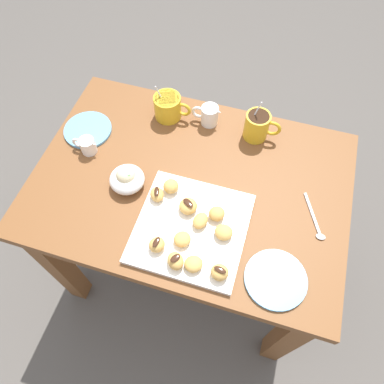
% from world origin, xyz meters
% --- Properties ---
extents(ground_plane, '(8.00, 8.00, 0.00)m').
position_xyz_m(ground_plane, '(0.00, 0.00, 0.00)').
color(ground_plane, '#514C47').
extents(dining_table, '(1.01, 0.70, 0.72)m').
position_xyz_m(dining_table, '(0.00, 0.00, 0.58)').
color(dining_table, brown).
rests_on(dining_table, ground_plane).
extents(pastry_plate_square, '(0.32, 0.32, 0.02)m').
position_xyz_m(pastry_plate_square, '(0.05, -0.16, 0.72)').
color(pastry_plate_square, white).
rests_on(pastry_plate_square, dining_table).
extents(coffee_mug_mustard_left, '(0.13, 0.10, 0.13)m').
position_xyz_m(coffee_mug_mustard_left, '(-0.16, 0.25, 0.76)').
color(coffee_mug_mustard_left, gold).
rests_on(coffee_mug_mustard_left, dining_table).
extents(coffee_mug_mustard_right, '(0.12, 0.08, 0.15)m').
position_xyz_m(coffee_mug_mustard_right, '(0.16, 0.25, 0.77)').
color(coffee_mug_mustard_right, gold).
rests_on(coffee_mug_mustard_right, dining_table).
extents(cream_pitcher_white, '(0.10, 0.06, 0.07)m').
position_xyz_m(cream_pitcher_white, '(-0.01, 0.26, 0.76)').
color(cream_pitcher_white, white).
rests_on(cream_pitcher_white, dining_table).
extents(ice_cream_bowl, '(0.11, 0.11, 0.08)m').
position_xyz_m(ice_cream_bowl, '(-0.18, -0.07, 0.75)').
color(ice_cream_bowl, white).
rests_on(ice_cream_bowl, dining_table).
extents(chocolate_sauce_pitcher, '(0.09, 0.05, 0.06)m').
position_xyz_m(chocolate_sauce_pitcher, '(-0.36, 0.02, 0.75)').
color(chocolate_sauce_pitcher, white).
rests_on(chocolate_sauce_pitcher, dining_table).
extents(saucer_sky_left, '(0.17, 0.17, 0.01)m').
position_xyz_m(saucer_sky_left, '(0.32, -0.24, 0.72)').
color(saucer_sky_left, '#66A8DB').
rests_on(saucer_sky_left, dining_table).
extents(saucer_sky_right, '(0.17, 0.17, 0.01)m').
position_xyz_m(saucer_sky_right, '(-0.40, 0.10, 0.72)').
color(saucer_sky_right, '#66A8DB').
rests_on(saucer_sky_right, dining_table).
extents(loose_spoon_near_saucer, '(0.08, 0.15, 0.01)m').
position_xyz_m(loose_spoon_near_saucer, '(0.40, -0.03, 0.72)').
color(loose_spoon_near_saucer, silver).
rests_on(loose_spoon_near_saucer, dining_table).
extents(beignet_0, '(0.07, 0.07, 0.03)m').
position_xyz_m(beignet_0, '(0.09, -0.27, 0.75)').
color(beignet_0, '#DBA351').
rests_on(beignet_0, pastry_plate_square).
extents(beignet_1, '(0.05, 0.06, 0.03)m').
position_xyz_m(beignet_1, '(0.07, -0.14, 0.75)').
color(beignet_1, '#DBA351').
rests_on(beignet_1, pastry_plate_square).
extents(beignet_2, '(0.07, 0.07, 0.04)m').
position_xyz_m(beignet_2, '(0.03, -0.11, 0.75)').
color(beignet_2, '#DBA351').
rests_on(beignet_2, pastry_plate_square).
extents(chocolate_drizzle_2, '(0.04, 0.04, 0.00)m').
position_xyz_m(chocolate_drizzle_2, '(0.03, -0.11, 0.77)').
color(chocolate_drizzle_2, '#381E11').
rests_on(chocolate_drizzle_2, beignet_2).
extents(beignet_3, '(0.07, 0.07, 0.04)m').
position_xyz_m(beignet_3, '(0.11, -0.11, 0.75)').
color(beignet_3, '#DBA351').
rests_on(beignet_3, pastry_plate_square).
extents(beignet_4, '(0.06, 0.06, 0.03)m').
position_xyz_m(beignet_4, '(-0.08, -0.09, 0.75)').
color(beignet_4, '#DBA351').
rests_on(beignet_4, pastry_plate_square).
extents(chocolate_drizzle_4, '(0.02, 0.04, 0.00)m').
position_xyz_m(chocolate_drizzle_4, '(-0.08, -0.09, 0.77)').
color(chocolate_drizzle_4, '#381E11').
rests_on(chocolate_drizzle_4, beignet_4).
extents(beignet_5, '(0.06, 0.06, 0.03)m').
position_xyz_m(beignet_5, '(0.15, -0.16, 0.75)').
color(beignet_5, '#DBA351').
rests_on(beignet_5, pastry_plate_square).
extents(beignet_6, '(0.07, 0.07, 0.04)m').
position_xyz_m(beignet_6, '(0.04, -0.28, 0.75)').
color(beignet_6, '#DBA351').
rests_on(beignet_6, pastry_plate_square).
extents(chocolate_drizzle_6, '(0.03, 0.04, 0.00)m').
position_xyz_m(chocolate_drizzle_6, '(0.04, -0.28, 0.77)').
color(chocolate_drizzle_6, '#381E11').
rests_on(chocolate_drizzle_6, beignet_6).
extents(beignet_7, '(0.06, 0.06, 0.04)m').
position_xyz_m(beignet_7, '(-0.02, -0.25, 0.75)').
color(beignet_7, '#DBA351').
rests_on(beignet_7, pastry_plate_square).
extents(chocolate_drizzle_7, '(0.02, 0.03, 0.00)m').
position_xyz_m(chocolate_drizzle_7, '(-0.02, -0.25, 0.77)').
color(chocolate_drizzle_7, '#381E11').
rests_on(chocolate_drizzle_7, beignet_7).
extents(beignet_8, '(0.07, 0.07, 0.03)m').
position_xyz_m(beignet_8, '(0.04, -0.21, 0.75)').
color(beignet_8, '#DBA351').
rests_on(beignet_8, pastry_plate_square).
extents(beignet_9, '(0.06, 0.06, 0.04)m').
position_xyz_m(beignet_9, '(-0.04, -0.06, 0.75)').
color(beignet_9, '#DBA351').
rests_on(beignet_9, pastry_plate_square).
extents(beignet_10, '(0.06, 0.06, 0.04)m').
position_xyz_m(beignet_10, '(0.17, -0.28, 0.75)').
color(beignet_10, '#DBA351').
rests_on(beignet_10, pastry_plate_square).
extents(chocolate_drizzle_10, '(0.04, 0.02, 0.00)m').
position_xyz_m(chocolate_drizzle_10, '(0.17, -0.28, 0.77)').
color(chocolate_drizzle_10, '#381E11').
rests_on(chocolate_drizzle_10, beignet_10).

